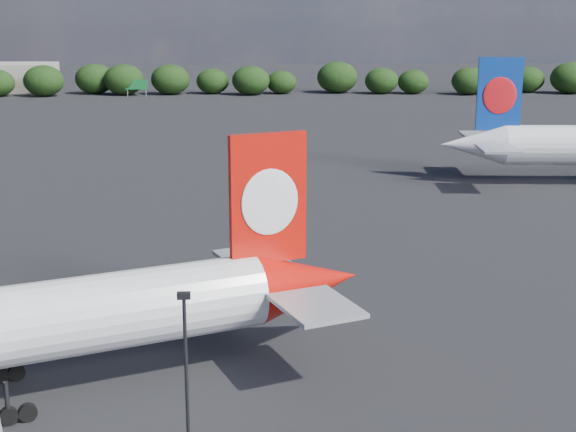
{
  "coord_description": "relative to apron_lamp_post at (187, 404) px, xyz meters",
  "views": [
    {
      "loc": [
        13.46,
        -45.2,
        22.7
      ],
      "look_at": [
        16.0,
        12.0,
        8.0
      ],
      "focal_mm": 50.0,
      "sensor_mm": 36.0,
      "label": 1
    }
  ],
  "objects": [
    {
      "name": "billboard_yellow",
      "position": [
        1.45,
        195.89,
        -2.51
      ],
      "size": [
        5.0,
        0.3,
        5.5
      ],
      "color": "yellow",
      "rests_on": "ground"
    },
    {
      "name": "horizon_treeline",
      "position": [
        1.28,
        193.81,
        -2.37
      ],
      "size": [
        206.28,
        16.64,
        9.27
      ],
      "color": "black",
      "rests_on": "ground"
    },
    {
      "name": "apron_lamp_post",
      "position": [
        0.0,
        0.0,
        0.0
      ],
      "size": [
        0.55,
        0.3,
        11.46
      ],
      "color": "black",
      "rests_on": "ground"
    },
    {
      "name": "highway_sign",
      "position": [
        -28.55,
        189.89,
        -3.25
      ],
      "size": [
        6.0,
        0.3,
        4.5
      ],
      "color": "#125E28",
      "rests_on": "ground"
    },
    {
      "name": "ground",
      "position": [
        -10.55,
        73.89,
        -6.38
      ],
      "size": [
        500.0,
        500.0,
        0.0
      ],
      "primitive_type": "plane",
      "color": "black",
      "rests_on": "ground"
    }
  ]
}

